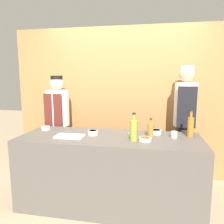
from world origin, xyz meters
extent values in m
plane|color=tan|center=(0.00, 0.00, 0.00)|extent=(14.00, 14.00, 0.00)
cube|color=olive|center=(0.00, 1.05, 1.20)|extent=(3.59, 0.18, 2.40)
cube|color=#514C47|center=(0.00, 0.00, 0.45)|extent=(2.21, 0.80, 0.89)
cylinder|color=silver|center=(0.56, 0.23, 0.92)|extent=(0.14, 0.14, 0.06)
cylinder|color=silver|center=(0.56, 0.23, 0.94)|extent=(0.11, 0.11, 0.02)
cylinder|color=silver|center=(-0.22, 0.04, 0.92)|extent=(0.12, 0.12, 0.06)
cylinder|color=red|center=(-0.22, 0.04, 0.94)|extent=(0.10, 0.10, 0.02)
cylinder|color=silver|center=(0.43, -0.11, 0.91)|extent=(0.14, 0.14, 0.04)
cylinder|color=brown|center=(0.43, -0.11, 0.92)|extent=(0.12, 0.12, 0.01)
cylinder|color=silver|center=(0.27, 0.06, 0.91)|extent=(0.11, 0.11, 0.04)
cylinder|color=yellow|center=(0.27, 0.06, 0.93)|extent=(0.09, 0.09, 0.01)
cylinder|color=silver|center=(-0.94, 0.20, 0.91)|extent=(0.12, 0.12, 0.04)
cylinder|color=orange|center=(-0.94, 0.20, 0.93)|extent=(0.10, 0.10, 0.01)
cube|color=white|center=(-0.47, -0.11, 0.90)|extent=(0.34, 0.19, 0.02)
cylinder|color=olive|center=(0.49, 0.05, 0.98)|extent=(0.07, 0.07, 0.17)
cylinder|color=olive|center=(0.49, 0.05, 1.09)|extent=(0.03, 0.03, 0.05)
cylinder|color=black|center=(0.49, 0.05, 1.12)|extent=(0.03, 0.03, 0.01)
cylinder|color=#9E661E|center=(0.97, 0.19, 1.01)|extent=(0.07, 0.07, 0.24)
cylinder|color=#9E661E|center=(0.97, 0.19, 1.17)|extent=(0.03, 0.03, 0.07)
cylinder|color=black|center=(0.97, 0.19, 1.21)|extent=(0.03, 0.03, 0.02)
cylinder|color=olive|center=(0.30, -0.12, 1.01)|extent=(0.09, 0.09, 0.23)
cylinder|color=olive|center=(0.30, -0.12, 1.16)|extent=(0.03, 0.03, 0.07)
cylinder|color=black|center=(0.30, -0.12, 1.21)|extent=(0.04, 0.04, 0.02)
cylinder|color=#B7B7BC|center=(0.77, 0.10, 0.93)|extent=(0.08, 0.08, 0.08)
cylinder|color=#28282D|center=(-0.96, 0.64, 0.43)|extent=(0.25, 0.25, 0.86)
cylinder|color=white|center=(-0.96, 0.64, 1.13)|extent=(0.35, 0.35, 0.55)
cube|color=#561E19|center=(-0.96, 0.47, 1.11)|extent=(0.28, 0.02, 0.51)
sphere|color=beige|center=(-0.96, 0.64, 1.52)|extent=(0.21, 0.21, 0.21)
cylinder|color=black|center=(-0.96, 0.64, 1.60)|extent=(0.18, 0.18, 0.07)
cylinder|color=#28282D|center=(0.96, 0.64, 0.46)|extent=(0.23, 0.23, 0.93)
cylinder|color=silver|center=(0.96, 0.64, 1.23)|extent=(0.31, 0.31, 0.61)
cube|color=black|center=(0.96, 0.49, 1.21)|extent=(0.25, 0.02, 0.56)
sphere|color=tan|center=(0.96, 0.64, 1.64)|extent=(0.21, 0.21, 0.21)
cylinder|color=white|center=(0.96, 0.64, 1.72)|extent=(0.18, 0.18, 0.07)
camera|label=1|loc=(0.51, -2.54, 1.61)|focal=35.00mm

